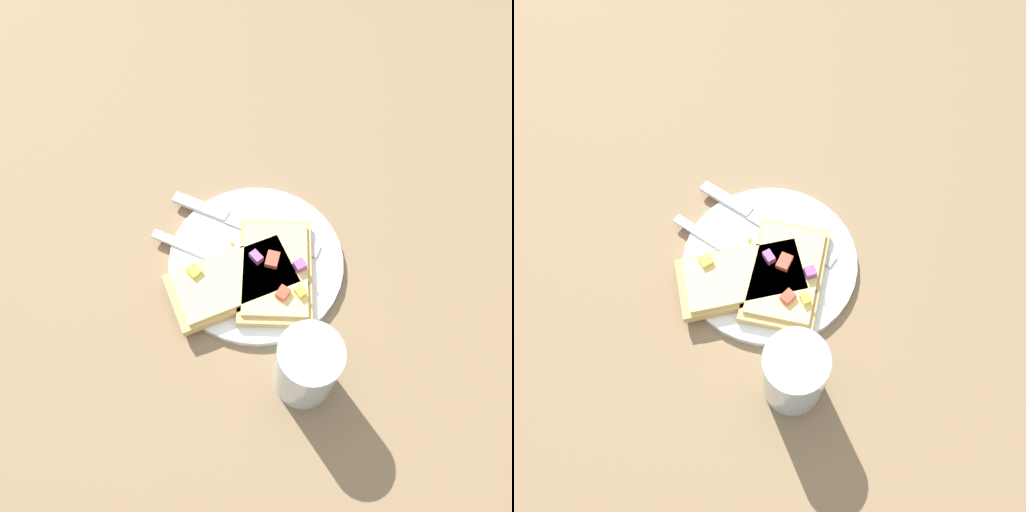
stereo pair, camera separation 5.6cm
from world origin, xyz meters
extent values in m
plane|color=#7F6647|center=(0.00, 0.00, 0.00)|extent=(4.00, 4.00, 0.00)
cylinder|color=white|center=(0.00, 0.00, 0.01)|extent=(0.24, 0.24, 0.01)
cube|color=silver|center=(0.08, -0.01, 0.01)|extent=(0.13, 0.07, 0.01)
cube|color=silver|center=(0.00, 0.03, 0.01)|extent=(0.06, 0.05, 0.01)
cube|color=silver|center=(-0.03, 0.05, 0.01)|extent=(0.03, 0.02, 0.00)
cube|color=silver|center=(-0.04, 0.05, 0.01)|extent=(0.03, 0.02, 0.00)
cube|color=silver|center=(-0.04, 0.04, 0.01)|extent=(0.03, 0.02, 0.00)
cube|color=silver|center=(-0.04, 0.03, 0.01)|extent=(0.03, 0.02, 0.00)
cube|color=silver|center=(0.08, -0.09, 0.01)|extent=(0.08, 0.05, 0.01)
cube|color=silver|center=(-0.02, -0.04, 0.01)|extent=(0.13, 0.08, 0.00)
cube|color=tan|center=(-0.02, 0.02, 0.02)|extent=(0.10, 0.16, 0.01)
cube|color=#E5CC7A|center=(-0.02, 0.02, 0.03)|extent=(0.09, 0.14, 0.01)
cube|color=#934C8E|center=(-0.06, 0.02, 0.04)|extent=(0.02, 0.02, 0.01)
cube|color=#D14733|center=(-0.03, 0.06, 0.04)|extent=(0.02, 0.02, 0.01)
cube|color=yellow|center=(-0.05, 0.06, 0.04)|extent=(0.02, 0.02, 0.01)
cube|color=#D14733|center=(-0.02, 0.01, 0.04)|extent=(0.02, 0.03, 0.01)
cube|color=tan|center=(0.03, 0.04, 0.02)|extent=(0.19, 0.14, 0.01)
cube|color=#E5CC7A|center=(0.03, 0.04, 0.03)|extent=(0.17, 0.12, 0.01)
cube|color=yellow|center=(0.08, 0.03, 0.04)|extent=(0.02, 0.02, 0.01)
cube|color=#934C8E|center=(0.00, 0.01, 0.04)|extent=(0.02, 0.02, 0.01)
sphere|color=tan|center=(0.03, -0.02, 0.02)|extent=(0.01, 0.01, 0.01)
sphere|color=tan|center=(0.03, 0.06, 0.02)|extent=(0.01, 0.01, 0.01)
sphere|color=tan|center=(0.03, 0.02, 0.02)|extent=(0.01, 0.01, 0.01)
sphere|color=tan|center=(-0.06, 0.04, 0.02)|extent=(0.01, 0.01, 0.01)
sphere|color=tan|center=(-0.01, -0.01, 0.02)|extent=(0.01, 0.01, 0.01)
cylinder|color=silver|center=(-0.05, 0.16, 0.06)|extent=(0.07, 0.07, 0.11)
camera|label=1|loc=(0.01, 0.31, 0.61)|focal=35.00mm
camera|label=2|loc=(-0.05, 0.31, 0.61)|focal=35.00mm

